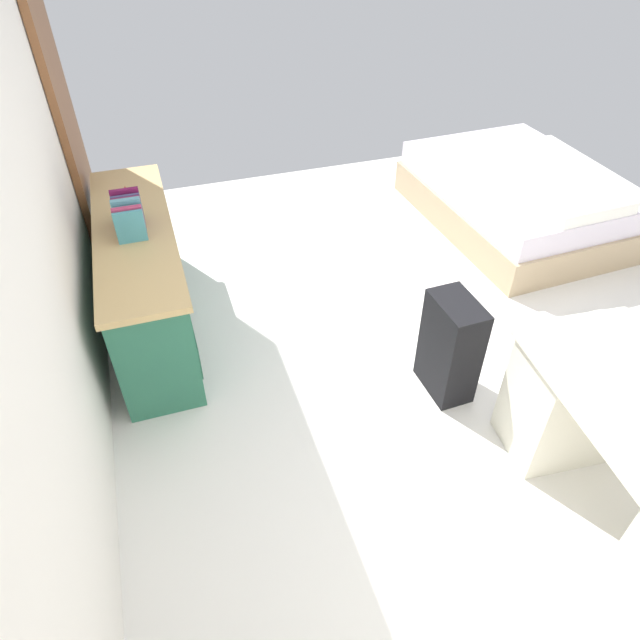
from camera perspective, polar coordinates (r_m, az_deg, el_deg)
The scene contains 9 objects.
ground_plane at distance 3.81m, azimuth 12.89°, elevation -3.21°, with size 5.90×5.90×0.00m, color silver.
wall_back at distance 2.66m, azimuth -27.92°, elevation 7.74°, with size 4.90×0.10×2.64m, color silver.
door_wooden at distance 4.50m, azimuth -24.09°, elevation 16.85°, with size 0.88×0.05×2.04m, color brown.
desk at distance 3.00m, azimuth 29.45°, elevation -13.37°, with size 1.50×0.79×0.73m.
credenza at distance 3.88m, azimuth -17.45°, elevation 4.06°, with size 1.80×0.48×0.77m.
bed at distance 5.27m, azimuth 19.63°, elevation 11.70°, with size 1.95×1.47×0.58m.
suitcase_black at distance 3.35m, azimuth 13.14°, elevation -2.72°, with size 0.36×0.22×0.66m, color black.
book_row at distance 3.61m, azimuth -18.95°, elevation 10.11°, with size 0.31×0.17×0.23m.
figurine_small at distance 3.99m, azimuth -19.15°, elevation 12.11°, with size 0.08×0.08×0.11m, color red.
Camera 1 is at (-2.30, 1.65, 2.54)m, focal length 31.33 mm.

